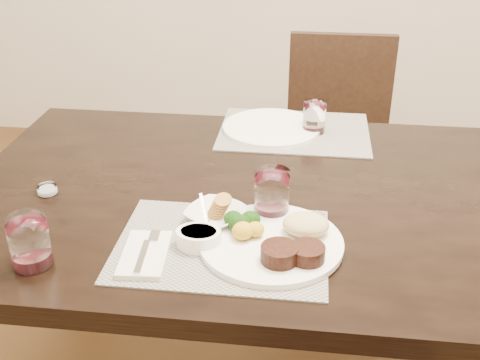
# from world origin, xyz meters

# --- Properties ---
(dining_table) EXTENTS (2.00, 1.00, 0.75)m
(dining_table) POSITION_xyz_m (0.00, 0.00, 0.67)
(dining_table) COLOR black
(dining_table) RESTS_ON ground
(chair_far) EXTENTS (0.42, 0.42, 0.90)m
(chair_far) POSITION_xyz_m (0.00, 0.93, 0.50)
(chair_far) COLOR black
(chair_far) RESTS_ON ground
(placemat_near) EXTENTS (0.46, 0.34, 0.00)m
(placemat_near) POSITION_xyz_m (-0.29, -0.25, 0.75)
(placemat_near) COLOR gray
(placemat_near) RESTS_ON dining_table
(placemat_far) EXTENTS (0.46, 0.34, 0.00)m
(placemat_far) POSITION_xyz_m (-0.16, 0.40, 0.75)
(placemat_far) COLOR gray
(placemat_far) RESTS_ON dining_table
(dinner_plate) EXTENTS (0.32, 0.32, 0.06)m
(dinner_plate) POSITION_xyz_m (-0.17, -0.25, 0.77)
(dinner_plate) COLOR white
(dinner_plate) RESTS_ON placemat_near
(napkin_fork) EXTENTS (0.11, 0.17, 0.02)m
(napkin_fork) POSITION_xyz_m (-0.45, -0.32, 0.76)
(napkin_fork) COLOR silver
(napkin_fork) RESTS_ON placemat_near
(steak_knife) EXTENTS (0.05, 0.24, 0.01)m
(steak_knife) POSITION_xyz_m (-0.09, -0.26, 0.76)
(steak_knife) COLOR silver
(steak_knife) RESTS_ON placemat_near
(cracker_bowl) EXTENTS (0.17, 0.17, 0.06)m
(cracker_bowl) POSITION_xyz_m (-0.32, -0.16, 0.77)
(cracker_bowl) COLOR white
(cracker_bowl) RESTS_ON placemat_near
(sauce_ramekin) EXTENTS (0.10, 0.15, 0.08)m
(sauce_ramekin) POSITION_xyz_m (-0.34, -0.26, 0.78)
(sauce_ramekin) COLOR white
(sauce_ramekin) RESTS_ON placemat_near
(wine_glass_near) EXTENTS (0.08, 0.08, 0.11)m
(wine_glass_near) POSITION_xyz_m (-0.19, -0.11, 0.80)
(wine_glass_near) COLOR white
(wine_glass_near) RESTS_ON placemat_near
(far_plate) EXTENTS (0.30, 0.30, 0.01)m
(far_plate) POSITION_xyz_m (-0.23, 0.40, 0.76)
(far_plate) COLOR white
(far_plate) RESTS_ON placemat_far
(wine_glass_far) EXTENTS (0.07, 0.07, 0.10)m
(wine_glass_far) POSITION_xyz_m (-0.10, 0.40, 0.80)
(wine_glass_far) COLOR white
(wine_glass_far) RESTS_ON placemat_far
(wine_glass_side) EXTENTS (0.08, 0.08, 0.11)m
(wine_glass_side) POSITION_xyz_m (-0.67, -0.37, 0.80)
(wine_glass_side) COLOR white
(wine_glass_side) RESTS_ON dining_table
(salt_cellar) EXTENTS (0.05, 0.05, 0.02)m
(salt_cellar) POSITION_xyz_m (-0.77, -0.08, 0.76)
(salt_cellar) COLOR white
(salt_cellar) RESTS_ON dining_table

